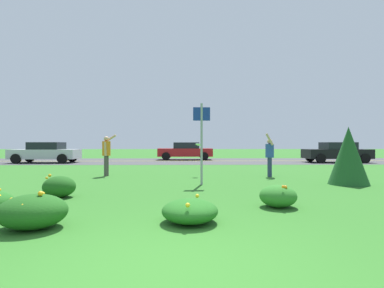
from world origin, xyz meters
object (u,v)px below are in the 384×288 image
(person_thrower_orange_shirt, at_px, (106,152))
(car_red_center_left, at_px, (185,151))
(sign_post_near_path, at_px, (202,136))
(car_black_leftmost, at_px, (337,152))
(frisbee_white, at_px, (198,145))
(car_silver_center_right, at_px, (46,152))
(person_catcher_blue_shirt, at_px, (270,154))

(person_thrower_orange_shirt, relative_size, car_red_center_left, 0.39)
(sign_post_near_path, bearing_deg, person_thrower_orange_shirt, 144.94)
(person_thrower_orange_shirt, height_order, car_black_leftmost, person_thrower_orange_shirt)
(car_black_leftmost, bearing_deg, car_red_center_left, 161.05)
(frisbee_white, xyz_separation_m, car_red_center_left, (-0.54, 12.53, -0.58))
(person_thrower_orange_shirt, relative_size, car_silver_center_right, 0.39)
(sign_post_near_path, height_order, car_silver_center_right, sign_post_near_path)
(sign_post_near_path, distance_m, car_red_center_left, 15.21)
(car_silver_center_right, bearing_deg, car_red_center_left, 20.79)
(car_black_leftmost, relative_size, car_red_center_left, 1.00)
(person_thrower_orange_shirt, xyz_separation_m, frisbee_white, (3.85, -0.05, 0.32))
(sign_post_near_path, height_order, frisbee_white, sign_post_near_path)
(person_thrower_orange_shirt, bearing_deg, frisbee_white, -0.72)
(person_thrower_orange_shirt, bearing_deg, person_catcher_blue_shirt, -3.03)
(person_thrower_orange_shirt, relative_size, car_black_leftmost, 0.39)
(frisbee_white, bearing_deg, car_red_center_left, 92.48)
(car_red_center_left, bearing_deg, sign_post_near_path, -88.00)
(sign_post_near_path, height_order, person_thrower_orange_shirt, sign_post_near_path)
(frisbee_white, xyz_separation_m, car_silver_center_right, (-10.40, 8.79, -0.58))
(person_thrower_orange_shirt, bearing_deg, sign_post_near_path, -35.06)
(person_thrower_orange_shirt, height_order, frisbee_white, person_thrower_orange_shirt)
(car_red_center_left, height_order, car_silver_center_right, same)
(frisbee_white, relative_size, car_red_center_left, 0.06)
(sign_post_near_path, distance_m, person_thrower_orange_shirt, 4.72)
(frisbee_white, bearing_deg, car_silver_center_right, 139.82)
(car_silver_center_right, bearing_deg, person_thrower_orange_shirt, -53.12)
(person_thrower_orange_shirt, relative_size, frisbee_white, 6.80)
(sign_post_near_path, distance_m, person_catcher_blue_shirt, 3.80)
(person_thrower_orange_shirt, distance_m, car_silver_center_right, 10.93)
(frisbee_white, bearing_deg, car_black_leftmost, 40.29)
(car_black_leftmost, xyz_separation_m, car_silver_center_right, (-20.76, 0.00, 0.00))
(frisbee_white, bearing_deg, person_thrower_orange_shirt, 179.28)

